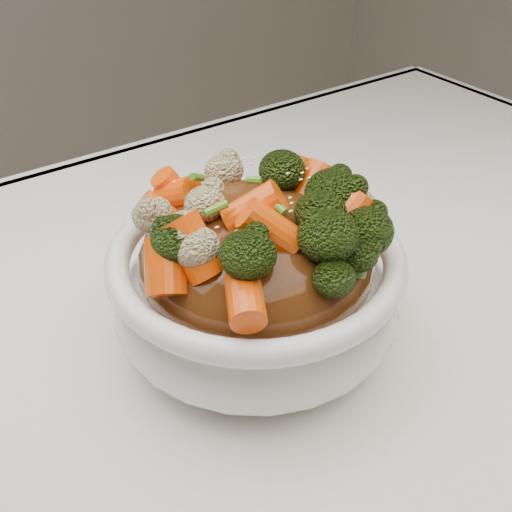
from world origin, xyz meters
TOP-DOWN VIEW (x-y plane):
  - tablecloth at (0.00, 0.00)m, footprint 1.20×0.80m
  - bowl at (-0.01, 0.02)m, footprint 0.27×0.27m
  - sauce_base at (-0.01, 0.02)m, footprint 0.22×0.22m
  - carrots at (-0.01, 0.02)m, footprint 0.22×0.22m
  - broccoli at (-0.01, 0.02)m, footprint 0.22×0.22m
  - cauliflower at (-0.01, 0.02)m, footprint 0.22×0.22m
  - scallions at (-0.01, 0.02)m, footprint 0.16×0.16m
  - sesame_seeds at (-0.01, 0.02)m, footprint 0.20×0.20m

SIDE VIEW (x-z plane):
  - tablecloth at x=0.00m, z-range 0.71..0.75m
  - bowl at x=-0.01m, z-range 0.75..0.84m
  - sauce_base at x=-0.01m, z-range 0.78..0.88m
  - cauliflower at x=-0.01m, z-range 0.87..0.91m
  - broccoli at x=-0.01m, z-range 0.87..0.91m
  - carrots at x=-0.01m, z-range 0.87..0.92m
  - sesame_seeds at x=-0.01m, z-range 0.89..0.90m
  - scallions at x=-0.01m, z-range 0.88..0.90m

